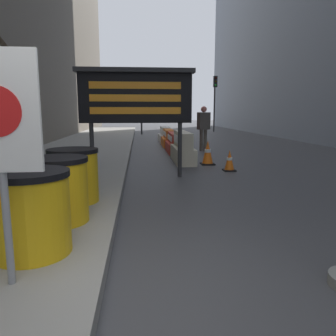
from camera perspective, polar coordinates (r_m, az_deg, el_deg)
The scene contains 16 objects.
ground_plane at distance 2.80m, azimuth -11.97°, elevation -24.25°, with size 120.00×120.00×0.00m, color #3F3F42.
bare_tree at distance 10.17m, azimuth -25.91°, elevation 10.33°, with size 1.66×1.47×3.65m.
barrel_drum_foreground at distance 3.50m, azimuth -22.79°, elevation -7.15°, with size 0.78×0.78×0.83m.
barrel_drum_middle at distance 4.38m, azimuth -18.65°, elevation -3.60°, with size 0.78×0.78×0.83m.
barrel_drum_back at distance 5.29m, azimuth -16.11°, elevation -1.23°, with size 0.78×0.78×0.83m.
message_board at distance 7.77m, azimuth -5.66°, elevation 12.22°, with size 2.72×0.36×2.53m.
jersey_barrier_cream at distance 10.29m, azimuth 2.56°, elevation 3.38°, with size 0.57×2.10×0.95m.
jersey_barrier_red_striped at distance 12.71m, azimuth 1.10°, elevation 4.22°, with size 0.56×2.08×0.76m.
jersey_barrier_orange_near at distance 15.03m, azimuth 0.14°, elevation 5.10°, with size 0.61×1.91×0.77m.
jersey_barrier_white at distance 17.22m, azimuth -0.53°, elevation 5.71°, with size 0.65×1.85×0.78m.
traffic_cone_near at distance 10.01m, azimuth 4.00°, elevation 2.45°, with size 0.33×0.33×0.59m.
traffic_cone_mid at distance 9.83m, azimuth 6.93°, elevation 2.65°, with size 0.40×0.40×0.72m.
traffic_cone_far at distance 8.85m, azimuth 10.65°, elevation 1.25°, with size 0.32×0.32×0.56m.
traffic_light_near_curb at distance 23.02m, azimuth -4.71°, elevation 13.29°, with size 0.28×0.45×4.14m.
traffic_light_far_side at distance 26.53m, azimuth 8.18°, elevation 12.99°, with size 0.28×0.45×4.30m.
pedestrian_worker at distance 13.26m, azimuth 6.21°, elevation 7.50°, with size 0.53×0.40×1.78m.
Camera 1 is at (0.33, -2.30, 1.55)m, focal length 35.00 mm.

